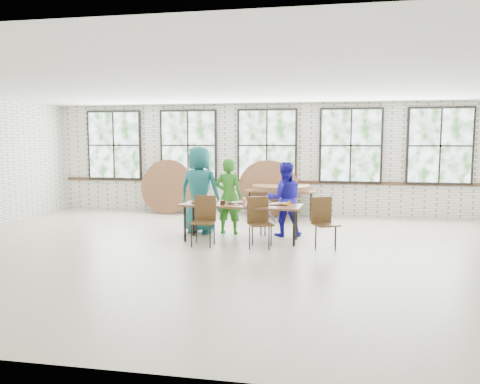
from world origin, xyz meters
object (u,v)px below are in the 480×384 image
object	(u,v)px
dining_table	(241,207)
chair_near_right	(259,218)
chair_near_left	(204,216)
storage_table	(281,192)

from	to	relation	value
dining_table	chair_near_right	world-z (taller)	chair_near_right
dining_table	chair_near_left	bearing A→B (deg)	-137.60
chair_near_left	storage_table	xyz separation A→B (m)	(1.16, 3.37, 0.13)
dining_table	storage_table	distance (m)	2.94
chair_near_left	chair_near_right	bearing A→B (deg)	0.72
dining_table	chair_near_right	bearing A→B (deg)	-42.63
dining_table	storage_table	bearing A→B (deg)	84.72
dining_table	storage_table	world-z (taller)	same
chair_near_right	storage_table	distance (m)	3.37
dining_table	chair_near_left	world-z (taller)	chair_near_left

